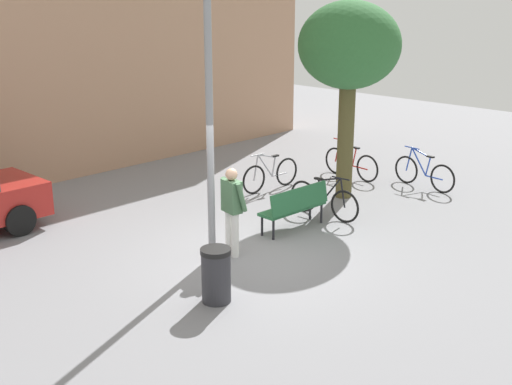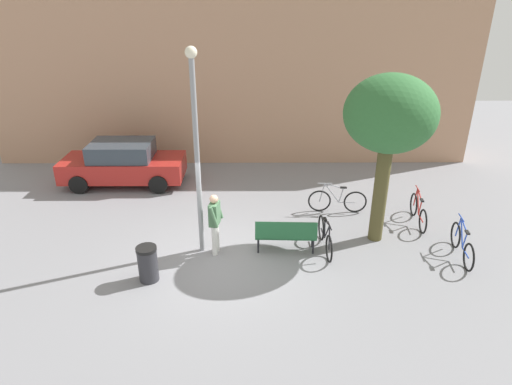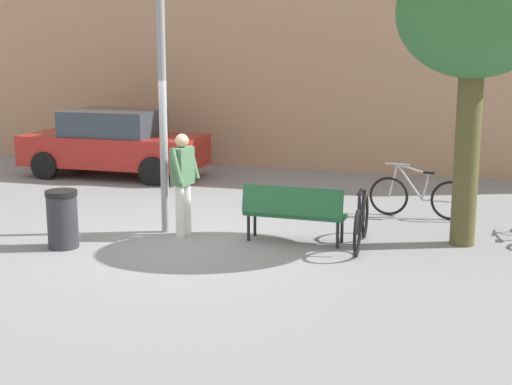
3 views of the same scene
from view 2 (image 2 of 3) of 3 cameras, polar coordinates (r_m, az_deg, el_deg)
The scene contains 12 objects.
ground_plane at distance 11.61m, azimuth -4.35°, elevation -8.53°, with size 36.00×36.00×0.00m, color gray.
building_facade at distance 18.02m, azimuth -3.04°, elevation 14.76°, with size 18.54×2.00×6.56m, color tan.
lamppost at distance 10.78m, azimuth -7.68°, elevation 6.44°, with size 0.28×0.28×5.21m.
person_by_lamppost at distance 11.41m, azimuth -5.30°, elevation -3.55°, with size 0.36×0.62×1.67m.
park_bench at distance 11.64m, azimuth 3.86°, elevation -5.27°, with size 1.62×0.53×0.92m.
plaza_tree at distance 11.62m, azimuth 16.80°, elevation 9.30°, with size 2.31×2.31×4.53m.
bicycle_black at distance 11.92m, azimuth 8.85°, elevation -5.66°, with size 0.12×1.81×0.97m.
bicycle_blue at distance 12.61m, azimuth 24.91°, elevation -6.07°, with size 0.27×1.80×0.97m.
bicycle_red at distance 13.92m, azimuth 20.08°, elevation -2.32°, with size 0.21×1.81×0.97m.
bicycle_silver at distance 13.98m, azimuth 10.35°, elevation -1.02°, with size 1.81×0.18×0.97m.
parked_car_red at distance 16.33m, azimuth -16.65°, elevation 3.60°, with size 4.20×1.83×1.55m.
trash_bin at distance 10.90m, azimuth -13.70°, elevation -8.84°, with size 0.49×0.49×0.89m.
Camera 2 is at (0.80, -9.71, 6.31)m, focal length 31.19 mm.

